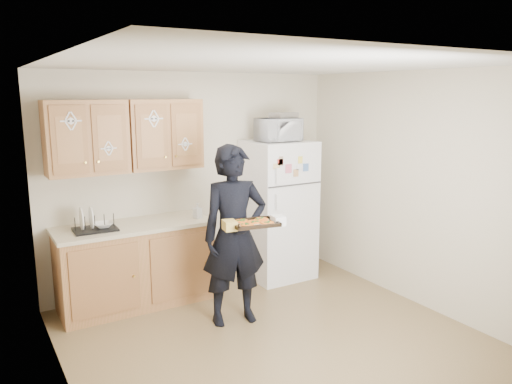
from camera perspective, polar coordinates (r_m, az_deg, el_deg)
floor at (r=4.84m, az=2.37°, el=-16.67°), size 3.60×3.60×0.00m
ceiling at (r=4.28m, az=2.65°, el=14.36°), size 3.60×3.60×0.00m
wall_back at (r=5.95m, az=-7.06°, el=1.35°), size 3.60×0.04×2.50m
wall_front at (r=3.12m, az=21.19°, el=-8.60°), size 3.60×0.04×2.50m
wall_left at (r=3.75m, az=-21.23°, el=-5.26°), size 0.04×3.60×2.50m
wall_right at (r=5.57m, az=18.16°, el=0.18°), size 0.04×3.60×2.50m
refrigerator at (r=6.16m, az=2.55°, el=-2.04°), size 0.75×0.70×1.70m
base_cabinet at (r=5.58m, az=-13.58°, el=-8.28°), size 1.60×0.60×0.86m
countertop at (r=5.45m, az=-13.80°, el=-3.81°), size 1.64×0.64×0.04m
upper_cab_left at (r=5.32m, az=-18.85°, el=5.90°), size 0.80×0.33×0.75m
upper_cab_right at (r=5.55m, az=-10.51°, el=6.51°), size 0.80×0.33×0.75m
cereal_box at (r=6.82m, az=5.02°, el=-6.77°), size 0.20×0.07×0.32m
person at (r=4.91m, az=-2.47°, el=-4.99°), size 0.71×0.53×1.79m
baking_tray at (r=4.64m, az=-0.19°, el=-3.66°), size 0.47×0.38×0.04m
pizza_front_left at (r=4.54m, az=-1.04°, el=-3.79°), size 0.14×0.14×0.02m
pizza_front_right at (r=4.61m, az=1.27°, el=-3.56°), size 0.14×0.14×0.02m
pizza_back_left at (r=4.67m, az=-1.64°, el=-3.37°), size 0.14×0.14×0.02m
pizza_back_right at (r=4.73m, az=0.62°, el=-3.15°), size 0.14×0.14×0.02m
pizza_center at (r=4.64m, az=-0.19°, el=-3.47°), size 0.14×0.14×0.02m
microwave at (r=5.95m, az=2.57°, el=7.11°), size 0.50×0.34×0.27m
foil_pan at (r=6.01m, az=3.18°, el=8.76°), size 0.33×0.26×0.06m
dish_rack at (r=5.30m, az=-17.95°, el=-3.30°), size 0.43×0.33×0.17m
bowl at (r=5.33m, az=-17.05°, el=-3.61°), size 0.21×0.21×0.05m
soap_bottle at (r=5.57m, az=-6.71°, el=-2.13°), size 0.10×0.10×0.17m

